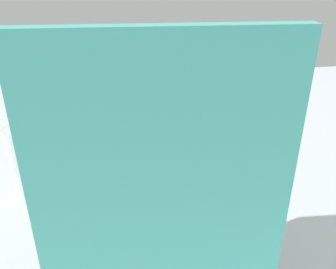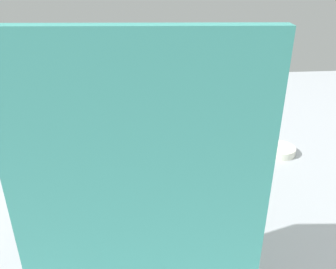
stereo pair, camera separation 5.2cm
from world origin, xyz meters
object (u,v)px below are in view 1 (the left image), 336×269
(banana_bunch, at_px, (169,133))
(thermos_tumbler, at_px, (31,162))
(cutting_board, at_px, (163,197))
(jar_lid, at_px, (273,146))
(orange_front_right, at_px, (185,133))
(orange_center, at_px, (149,126))
(orange_front_left, at_px, (163,143))
(fruit_bowl, at_px, (168,164))

(banana_bunch, distance_m, thermos_tumbler, 0.27)
(cutting_board, bearing_deg, jar_lid, -125.93)
(orange_front_right, relative_size, cutting_board, 0.21)
(orange_front_right, distance_m, orange_center, 0.08)
(orange_front_left, bearing_deg, jar_lid, -159.91)
(fruit_bowl, distance_m, orange_front_right, 0.08)
(orange_front_right, xyz_separation_m, orange_center, (0.07, -0.05, 0.00))
(orange_center, xyz_separation_m, banana_bunch, (-0.04, 0.03, -0.01))
(orange_center, bearing_deg, fruit_bowl, 121.64)
(orange_center, bearing_deg, cutting_board, 85.70)
(fruit_bowl, relative_size, jar_lid, 3.22)
(orange_front_left, height_order, jar_lid, orange_front_left)
(orange_front_left, distance_m, thermos_tumbler, 0.25)
(orange_center, bearing_deg, jar_lid, -176.41)
(banana_bunch, relative_size, jar_lid, 2.38)
(orange_front_left, xyz_separation_m, banana_bunch, (-0.02, -0.06, -0.01))
(orange_front_right, distance_m, cutting_board, 0.35)
(orange_center, distance_m, jar_lid, 0.31)
(thermos_tumbler, bearing_deg, orange_center, -162.01)
(orange_front_left, xyz_separation_m, jar_lid, (-0.28, -0.10, -0.09))
(orange_front_left, distance_m, banana_bunch, 0.06)
(orange_center, bearing_deg, orange_front_left, 100.49)
(orange_front_left, xyz_separation_m, orange_front_right, (-0.05, -0.04, 0.00))
(orange_center, bearing_deg, orange_front_right, 145.80)
(jar_lid, bearing_deg, thermos_tumbler, 10.04)
(banana_bunch, height_order, cutting_board, cutting_board)
(orange_front_right, bearing_deg, orange_front_left, 36.05)
(fruit_bowl, relative_size, orange_center, 3.11)
(jar_lid, bearing_deg, orange_front_right, 15.80)
(orange_front_right, relative_size, orange_center, 1.00)
(fruit_bowl, distance_m, orange_front_left, 0.08)
(fruit_bowl, relative_size, thermos_tumbler, 1.67)
(banana_bunch, bearing_deg, orange_front_right, 145.91)
(jar_lid, bearing_deg, orange_center, 3.59)
(cutting_board, bearing_deg, orange_front_left, -94.49)
(orange_front_right, height_order, jar_lid, orange_front_right)
(orange_front_right, bearing_deg, banana_bunch, -34.09)
(orange_front_left, relative_size, cutting_board, 0.21)
(orange_center, xyz_separation_m, cutting_board, (0.03, 0.37, 0.09))
(fruit_bowl, bearing_deg, cutting_board, 79.38)
(cutting_board, xyz_separation_m, thermos_tumbler, (0.20, -0.29, -0.11))
(fruit_bowl, distance_m, thermos_tumbler, 0.27)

